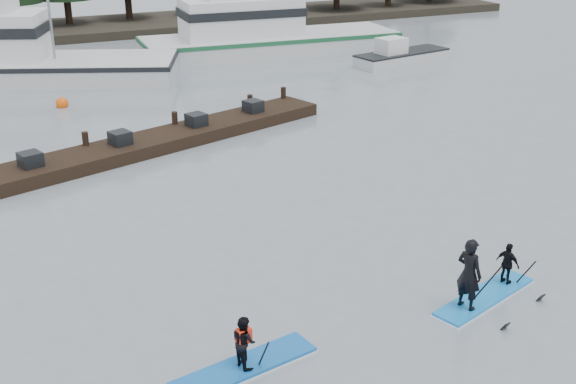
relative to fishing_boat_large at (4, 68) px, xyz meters
name	(u,v)px	position (x,y,z in m)	size (l,w,h in m)	color
ground	(399,327)	(5.89, -28.71, -0.71)	(160.00, 160.00, 0.00)	gray
far_shore	(75,29)	(5.89, 13.29, -0.41)	(70.00, 8.00, 0.60)	#2D281E
treeline	(76,34)	(5.89, 13.29, -0.71)	(60.00, 4.00, 8.00)	black
fishing_boat_large	(4,68)	(0.00, 0.00, 0.00)	(17.16, 10.58, 9.51)	silver
fishing_boat_medium	(264,44)	(15.17, 0.72, -0.05)	(16.01, 5.61, 9.19)	silver
skiff	(402,58)	(21.49, -5.07, -0.36)	(6.01, 1.80, 0.70)	silver
floating_dock	(166,139)	(4.73, -13.83, -0.47)	(14.79, 1.97, 0.49)	black
buoy_c	(323,55)	(18.37, -1.01, -0.71)	(0.59, 0.59, 0.59)	#FD580C
buoy_b	(63,107)	(1.90, -6.34, -0.71)	(0.59, 0.59, 0.59)	#FD580C
paddleboard_solo	(244,354)	(2.10, -28.70, -0.34)	(3.27, 1.33, 1.76)	#1360B6
paddleboard_duo	(481,279)	(8.22, -28.62, -0.05)	(3.28, 1.69, 2.42)	#167ED4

